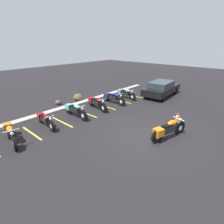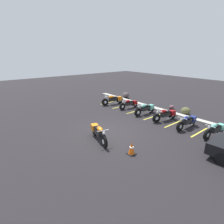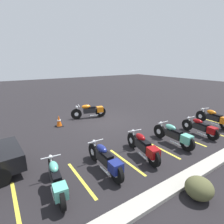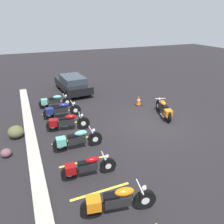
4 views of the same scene
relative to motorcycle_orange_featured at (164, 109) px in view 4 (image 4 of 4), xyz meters
The scene contains 19 objects.
ground 1.19m from the motorcycle_orange_featured, 113.98° to the left, with size 60.00×60.00×0.00m, color black.
motorcycle_orange_featured is the anchor object (origin of this frame).
parked_bike_0 7.49m from the motorcycle_orange_featured, 133.86° to the left, with size 0.80×2.27×0.90m.
parked_bike_1 6.58m from the motorcycle_orange_featured, 119.90° to the left, with size 0.58×2.05×0.81m.
parked_bike_2 5.75m from the motorcycle_orange_featured, 103.22° to the left, with size 0.62×2.22×0.87m.
parked_bike_3 5.65m from the motorcycle_orange_featured, 84.08° to the left, with size 0.77×2.20×0.87m.
parked_bike_4 6.03m from the motorcycle_orange_featured, 67.70° to the left, with size 0.62×2.20×0.87m.
parked_bike_5 6.93m from the motorcycle_orange_featured, 54.98° to the left, with size 0.62×2.09×0.82m.
car_black 7.69m from the motorcycle_orange_featured, 29.24° to the left, with size 4.41×2.08×1.29m.
concrete_curb 7.41m from the motorcycle_orange_featured, 93.44° to the left, with size 18.00×0.50×0.12m, color #A8A399.
landscape_rock_0 8.48m from the motorcycle_orange_featured, 95.04° to the left, with size 0.43×0.44×0.36m, color brown.
landscape_rock_1 8.06m from the motorcycle_orange_featured, 84.24° to the left, with size 0.73×0.74×0.61m, color brown.
traffic_cone 2.28m from the motorcycle_orange_featured, 10.42° to the left, with size 0.40×0.40×0.66m.
stall_line_1 6.93m from the motorcycle_orange_featured, 127.32° to the left, with size 0.10×2.10×0.00m, color gold.
stall_line_2 6.00m from the motorcycle_orange_featured, 113.14° to the left, with size 0.10×2.10×0.00m, color gold.
stall_line_3 5.54m from the motorcycle_orange_featured, 95.28° to the left, with size 0.10×2.10×0.00m, color gold.
stall_line_4 5.68m from the motorcycle_orange_featured, 76.36° to the left, with size 0.10×2.10×0.00m, color gold.
stall_line_5 6.37m from the motorcycle_orange_featured, 59.99° to the left, with size 0.10×2.10×0.00m, color gold.
stall_line_6 7.46m from the motorcycle_orange_featured, 47.62° to the left, with size 0.10×2.10×0.00m, color gold.
Camera 4 is at (-9.12, 6.37, 5.40)m, focal length 35.00 mm.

